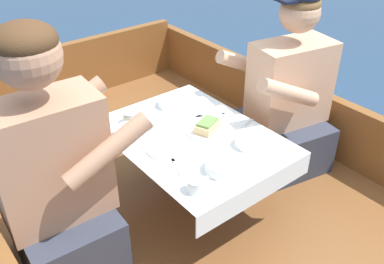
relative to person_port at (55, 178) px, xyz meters
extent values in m
plane|color=navy|center=(0.61, -0.08, -0.76)|extent=(60.00, 60.00, 0.00)
cube|color=brown|center=(0.61, -0.08, -0.59)|extent=(1.82, 2.90, 0.33)
cube|color=brown|center=(1.49, -0.08, -0.25)|extent=(0.06, 2.90, 0.35)
cube|color=brown|center=(0.61, 1.34, -0.22)|extent=(1.70, 0.06, 0.40)
cylinder|color=#B2B2B7|center=(0.61, -0.05, -0.24)|extent=(0.07, 0.07, 0.37)
cube|color=brown|center=(0.61, -0.05, -0.04)|extent=(0.59, 0.79, 0.02)
cube|color=white|center=(0.61, -0.05, -0.03)|extent=(0.62, 0.82, 0.00)
cube|color=white|center=(0.61, -0.46, -0.08)|extent=(0.62, 0.00, 0.10)
cube|color=white|center=(0.61, 0.36, -0.08)|extent=(0.62, 0.00, 0.10)
cube|color=#333847|center=(0.00, 0.00, -0.29)|extent=(0.38, 0.46, 0.26)
cube|color=tan|center=(0.00, 0.00, 0.08)|extent=(0.41, 0.24, 0.49)
sphere|color=tan|center=(0.00, 0.00, 0.49)|extent=(0.22, 0.22, 0.22)
ellipsoid|color=#472D19|center=(0.00, 0.00, 0.53)|extent=(0.21, 0.21, 0.12)
cylinder|color=tan|center=(0.16, 0.17, 0.17)|extent=(0.34, 0.09, 0.21)
cylinder|color=tan|center=(0.14, -0.19, 0.17)|extent=(0.34, 0.09, 0.21)
cube|color=#333847|center=(1.22, -0.07, -0.29)|extent=(0.44, 0.50, 0.26)
cube|color=tan|center=(1.22, -0.07, 0.05)|extent=(0.44, 0.29, 0.43)
sphere|color=tan|center=(1.22, -0.07, 0.41)|extent=(0.19, 0.19, 0.19)
ellipsoid|color=brown|center=(1.22, -0.07, 0.45)|extent=(0.18, 0.18, 0.11)
cylinder|color=tan|center=(1.04, -0.22, 0.11)|extent=(0.34, 0.14, 0.21)
cylinder|color=tan|center=(1.11, 0.13, 0.11)|extent=(0.34, 0.14, 0.21)
cylinder|color=white|center=(0.68, -0.07, -0.03)|extent=(0.19, 0.19, 0.01)
cylinder|color=white|center=(0.45, -0.07, -0.03)|extent=(0.16, 0.16, 0.01)
cube|color=#E0BC7F|center=(0.68, -0.07, 0.00)|extent=(0.14, 0.11, 0.04)
cube|color=#669347|center=(0.68, -0.07, 0.02)|extent=(0.11, 0.09, 0.01)
cylinder|color=white|center=(0.39, 0.12, -0.01)|extent=(0.14, 0.14, 0.04)
cylinder|color=beige|center=(0.39, 0.12, 0.00)|extent=(0.11, 0.11, 0.02)
cylinder|color=white|center=(0.54, -0.32, -0.01)|extent=(0.14, 0.14, 0.04)
cylinder|color=beige|center=(0.54, -0.32, 0.00)|extent=(0.11, 0.11, 0.02)
cylinder|color=white|center=(0.75, -0.26, -0.01)|extent=(0.12, 0.12, 0.04)
cylinder|color=beige|center=(0.75, -0.26, 0.00)|extent=(0.10, 0.10, 0.02)
cylinder|color=white|center=(0.69, 0.23, -0.01)|extent=(0.12, 0.12, 0.04)
cylinder|color=beige|center=(0.69, 0.23, 0.00)|extent=(0.09, 0.09, 0.02)
cylinder|color=white|center=(0.53, 0.09, 0.00)|extent=(0.07, 0.07, 0.07)
torus|color=white|center=(0.57, 0.09, 0.01)|extent=(0.04, 0.01, 0.04)
cylinder|color=#3D2314|center=(0.53, 0.09, 0.02)|extent=(0.06, 0.06, 0.01)
cylinder|color=white|center=(0.39, -0.35, -0.01)|extent=(0.07, 0.07, 0.05)
torus|color=white|center=(0.43, -0.35, 0.00)|extent=(0.04, 0.01, 0.04)
cylinder|color=#3D2314|center=(0.39, -0.35, 0.01)|extent=(0.06, 0.06, 0.01)
cylinder|color=silver|center=(0.46, 0.21, 0.00)|extent=(0.06, 0.06, 0.05)
cylinder|color=beige|center=(0.46, 0.21, 0.00)|extent=(0.07, 0.07, 0.03)
cube|color=silver|center=(0.85, 0.01, -0.03)|extent=(0.08, 0.16, 0.00)
cube|color=silver|center=(0.59, -0.41, -0.03)|extent=(0.17, 0.02, 0.00)
ellipsoid|color=silver|center=(0.66, -0.41, -0.03)|extent=(0.04, 0.02, 0.01)
cube|color=silver|center=(0.84, -0.15, -0.03)|extent=(0.17, 0.06, 0.00)
cube|color=silver|center=(0.80, 0.03, -0.03)|extent=(0.16, 0.08, 0.00)
cube|color=silver|center=(0.74, 0.06, -0.03)|extent=(0.04, 0.03, 0.00)
cube|color=silver|center=(0.79, 0.12, -0.03)|extent=(0.12, 0.14, 0.00)
ellipsoid|color=silver|center=(0.84, 0.18, -0.03)|extent=(0.04, 0.02, 0.01)
cube|color=silver|center=(0.41, -0.21, -0.03)|extent=(0.06, 0.17, 0.00)
cube|color=silver|center=(0.43, -0.14, -0.03)|extent=(0.03, 0.04, 0.00)
camera|label=1|loc=(-0.38, -1.30, 1.00)|focal=40.00mm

